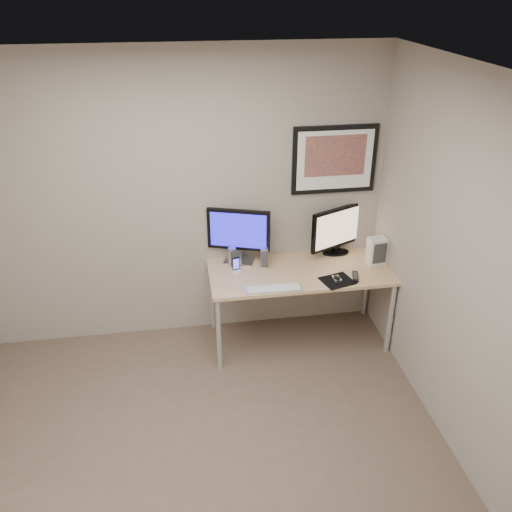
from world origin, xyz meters
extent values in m
plane|color=brown|center=(0.00, 0.00, 0.00)|extent=(3.60, 3.60, 0.00)
plane|color=white|center=(0.00, 0.00, 2.60)|extent=(3.60, 3.60, 0.00)
plane|color=gray|center=(0.00, 1.70, 1.30)|extent=(3.60, 0.00, 3.60)
plane|color=gray|center=(1.80, 0.00, 1.30)|extent=(0.00, 3.40, 3.40)
cube|color=#A67650|center=(1.00, 1.35, 0.71)|extent=(1.60, 0.70, 0.03)
cylinder|color=silver|center=(0.24, 1.04, 0.35)|extent=(0.04, 0.04, 0.70)
cylinder|color=silver|center=(0.24, 1.66, 0.35)|extent=(0.04, 0.04, 0.70)
cylinder|color=silver|center=(1.76, 1.04, 0.35)|extent=(0.04, 0.04, 0.70)
cylinder|color=silver|center=(1.76, 1.66, 0.35)|extent=(0.04, 0.04, 0.70)
cube|color=black|center=(1.35, 1.68, 1.62)|extent=(0.75, 0.03, 0.60)
cube|color=silver|center=(1.35, 1.67, 1.62)|extent=(0.67, 0.00, 0.52)
cube|color=orange|center=(1.35, 1.66, 1.66)|extent=(0.54, 0.00, 0.36)
cube|color=#B0B0B5|center=(0.49, 1.60, 0.74)|extent=(0.30, 0.25, 0.02)
cube|color=#B0B0B5|center=(0.49, 1.60, 0.81)|extent=(0.06, 0.05, 0.11)
cube|color=black|center=(0.49, 1.60, 1.05)|extent=(0.54, 0.21, 0.38)
cube|color=#130E9D|center=(0.49, 1.58, 1.05)|extent=(0.48, 0.17, 0.32)
cube|color=black|center=(1.40, 1.62, 0.74)|extent=(0.28, 0.23, 0.02)
cube|color=black|center=(1.40, 1.62, 0.78)|extent=(0.07, 0.06, 0.06)
cube|color=black|center=(1.40, 1.62, 1.00)|extent=(0.55, 0.28, 0.38)
cube|color=tan|center=(1.40, 1.60, 1.00)|extent=(0.48, 0.23, 0.33)
cylinder|color=#B0B0B5|center=(0.42, 1.54, 0.82)|extent=(0.09, 0.09, 0.18)
cylinder|color=#B0B0B5|center=(0.70, 1.47, 0.82)|extent=(0.08, 0.08, 0.19)
cube|color=black|center=(0.44, 1.43, 0.80)|extent=(0.08, 0.08, 0.14)
cube|color=silver|center=(0.71, 1.07, 0.74)|extent=(0.47, 0.14, 0.02)
cube|color=black|center=(1.27, 1.13, 0.73)|extent=(0.31, 0.29, 0.00)
ellipsoid|color=black|center=(1.27, 1.14, 0.75)|extent=(0.06, 0.10, 0.03)
cube|color=black|center=(1.44, 1.16, 0.74)|extent=(0.09, 0.18, 0.02)
cube|color=silver|center=(1.71, 1.39, 0.85)|extent=(0.17, 0.14, 0.24)
camera|label=1|loc=(-0.04, -2.70, 3.06)|focal=38.00mm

